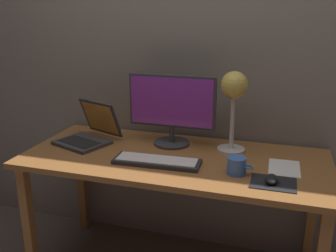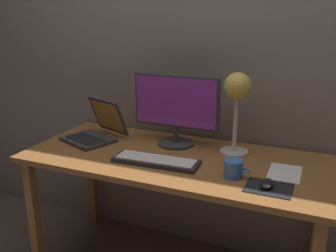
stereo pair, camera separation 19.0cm
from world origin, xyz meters
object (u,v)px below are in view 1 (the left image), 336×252
object	(u,v)px
monitor	(172,107)
desk_lamp	(234,94)
coffee_mug	(237,166)
mouse	(271,179)
laptop	(91,131)
keyboard_main	(157,161)

from	to	relation	value
monitor	desk_lamp	size ratio (longest dim) A/B	1.13
coffee_mug	mouse	bearing A→B (deg)	-18.62
monitor	coffee_mug	distance (m)	0.54
desk_lamp	coffee_mug	bearing A→B (deg)	-77.08
laptop	mouse	world-z (taller)	laptop
keyboard_main	mouse	world-z (taller)	mouse
coffee_mug	monitor	bearing A→B (deg)	143.55
desk_lamp	coffee_mug	xyz separation A→B (m)	(0.07, -0.30, -0.28)
keyboard_main	monitor	bearing A→B (deg)	91.74
coffee_mug	laptop	bearing A→B (deg)	166.13
laptop	mouse	size ratio (longest dim) A/B	4.01
laptop	coffee_mug	bearing A→B (deg)	-13.87
desk_lamp	keyboard_main	bearing A→B (deg)	-139.09
desk_lamp	monitor	bearing A→B (deg)	179.06
keyboard_main	desk_lamp	world-z (taller)	desk_lamp
keyboard_main	laptop	world-z (taller)	laptop
coffee_mug	keyboard_main	bearing A→B (deg)	178.76
desk_lamp	coffee_mug	size ratio (longest dim) A/B	3.52
monitor	desk_lamp	bearing A→B (deg)	-0.94
laptop	coffee_mug	xyz separation A→B (m)	(0.88, -0.22, -0.02)
mouse	coffee_mug	xyz separation A→B (m)	(-0.16, 0.05, 0.02)
keyboard_main	mouse	xyz separation A→B (m)	(0.56, -0.06, 0.01)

